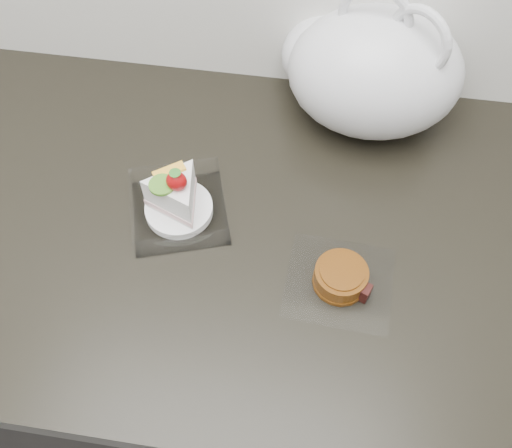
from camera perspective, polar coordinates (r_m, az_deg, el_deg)
counter at (r=1.24m, az=-6.28°, el=-10.68°), size 2.04×0.64×0.90m
cake_tray at (r=0.82m, az=-7.84°, el=2.21°), size 0.17×0.17×0.11m
mooncake_wrap at (r=0.78m, az=8.52°, el=-5.40°), size 0.15×0.14×0.03m
plastic_bag at (r=0.92m, az=10.90°, el=14.99°), size 0.33×0.30×0.24m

